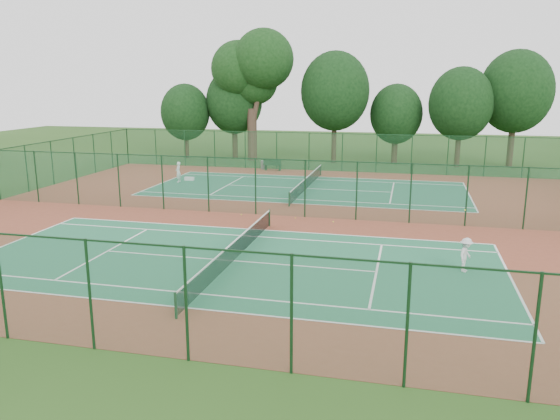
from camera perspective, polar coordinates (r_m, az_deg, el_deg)
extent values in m
plane|color=#254816|center=(33.35, 0.00, -0.60)|extent=(120.00, 120.00, 0.00)
cube|color=brown|center=(33.35, 0.00, -0.59)|extent=(40.00, 36.00, 0.01)
cube|color=#206844|center=(25.01, -4.81, -5.32)|extent=(23.77, 10.97, 0.01)
cube|color=#1E6142|center=(41.95, 2.86, 2.26)|extent=(23.77, 10.97, 0.01)
cube|color=#194B27|center=(50.46, 4.78, 6.06)|extent=(40.00, 0.02, 3.50)
cube|color=#163D1E|center=(50.28, 4.82, 7.99)|extent=(40.00, 0.05, 0.05)
cube|color=#194D32|center=(16.64, -14.72, -9.05)|extent=(40.00, 0.02, 3.50)
cube|color=black|center=(16.09, -15.07, -3.39)|extent=(40.00, 0.05, 0.05)
cube|color=#1A5032|center=(32.98, 0.00, 2.35)|extent=(40.00, 0.02, 3.50)
cube|color=#12321A|center=(32.70, 0.00, 5.30)|extent=(40.00, 0.05, 0.05)
cylinder|color=#15391D|center=(19.27, -10.85, -9.78)|extent=(0.10, 0.10, 0.97)
cylinder|color=#15391D|center=(30.78, -1.12, -0.84)|extent=(0.10, 0.10, 0.97)
cube|color=black|center=(24.87, -4.83, -4.30)|extent=(0.02, 12.80, 0.85)
cube|color=white|center=(24.74, -4.85, -3.34)|extent=(0.04, 12.80, 0.06)
cylinder|color=#153B1F|center=(35.71, 0.97, 1.12)|extent=(0.10, 0.10, 0.97)
cylinder|color=#153B1F|center=(48.09, 4.28, 4.20)|extent=(0.10, 0.10, 0.97)
cube|color=black|center=(41.87, 2.87, 2.89)|extent=(0.02, 12.80, 0.85)
cube|color=white|center=(41.79, 2.87, 3.47)|extent=(0.04, 12.80, 0.06)
imported|color=silver|center=(24.62, 18.84, -4.47)|extent=(0.88, 1.10, 1.50)
imported|color=white|center=(45.29, -10.58, 3.93)|extent=(0.43, 0.63, 1.66)
cylinder|color=gray|center=(51.44, -1.76, 4.74)|extent=(0.57, 0.57, 0.81)
cube|color=black|center=(50.85, -1.49, 4.46)|extent=(0.10, 0.45, 0.51)
cube|color=black|center=(50.49, -0.02, 4.41)|extent=(0.10, 0.45, 0.51)
cube|color=black|center=(50.63, -0.76, 4.74)|extent=(1.70, 0.52, 0.06)
cube|color=black|center=(50.38, -0.83, 5.00)|extent=(1.68, 0.10, 0.51)
cube|color=white|center=(46.02, -9.46, 3.24)|extent=(0.78, 0.30, 0.29)
sphere|color=yellow|center=(32.65, 1.60, -0.82)|extent=(0.07, 0.07, 0.07)
sphere|color=#E4EF37|center=(31.90, 5.58, -1.21)|extent=(0.07, 0.07, 0.07)
sphere|color=#D6EF37|center=(33.53, -4.06, -0.48)|extent=(0.07, 0.07, 0.07)
cylinder|color=#3D2A21|center=(57.47, -2.92, 7.88)|extent=(0.98, 0.98, 5.35)
cylinder|color=#3D2A21|center=(57.73, -3.68, 11.88)|extent=(1.81, 0.54, 5.32)
cylinder|color=#3D2A21|center=(56.85, -2.23, 12.15)|extent=(1.69, 0.50, 5.77)
sphere|color=black|center=(57.92, -4.33, 14.52)|extent=(5.71, 5.71, 5.71)
sphere|color=black|center=(56.75, -1.72, 15.48)|extent=(6.06, 6.06, 6.06)
sphere|color=black|center=(57.87, -2.61, 13.22)|extent=(4.64, 4.64, 4.64)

